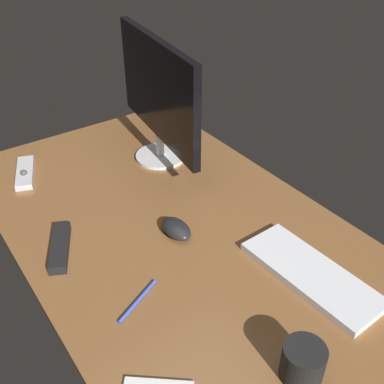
{
  "coord_description": "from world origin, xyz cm",
  "views": [
    {
      "loc": [
        89.99,
        -55.87,
        86.33
      ],
      "look_at": [
        -1.54,
        8.92,
        8.0
      ],
      "focal_mm": 43.36,
      "sensor_mm": 36.0,
      "label": 1
    }
  ],
  "objects_px": {
    "monitor": "(158,95)",
    "keyboard": "(311,274)",
    "tv_remote": "(60,247)",
    "pen": "(138,301)",
    "computer_mouse": "(176,229)",
    "coffee_mug": "(303,362)",
    "media_remote": "(25,173)"
  },
  "relations": [
    {
      "from": "monitor",
      "to": "keyboard",
      "type": "relative_size",
      "value": 1.5
    },
    {
      "from": "tv_remote",
      "to": "pen",
      "type": "xyz_separation_m",
      "value": [
        0.28,
        0.08,
        -0.01
      ]
    },
    {
      "from": "keyboard",
      "to": "pen",
      "type": "distance_m",
      "value": 0.44
    },
    {
      "from": "computer_mouse",
      "to": "tv_remote",
      "type": "xyz_separation_m",
      "value": [
        -0.12,
        -0.29,
        -0.01
      ]
    },
    {
      "from": "coffee_mug",
      "to": "monitor",
      "type": "bearing_deg",
      "value": 165.65
    },
    {
      "from": "monitor",
      "to": "tv_remote",
      "type": "relative_size",
      "value": 2.97
    },
    {
      "from": "monitor",
      "to": "tv_remote",
      "type": "bearing_deg",
      "value": -53.45
    },
    {
      "from": "computer_mouse",
      "to": "pen",
      "type": "relative_size",
      "value": 0.75
    },
    {
      "from": "monitor",
      "to": "tv_remote",
      "type": "distance_m",
      "value": 0.59
    },
    {
      "from": "monitor",
      "to": "media_remote",
      "type": "xyz_separation_m",
      "value": [
        -0.16,
        -0.43,
        -0.23
      ]
    },
    {
      "from": "computer_mouse",
      "to": "media_remote",
      "type": "bearing_deg",
      "value": -156.08
    },
    {
      "from": "keyboard",
      "to": "coffee_mug",
      "type": "xyz_separation_m",
      "value": [
        0.18,
        -0.22,
        0.03
      ]
    },
    {
      "from": "monitor",
      "to": "coffee_mug",
      "type": "distance_m",
      "value": 0.95
    },
    {
      "from": "media_remote",
      "to": "pen",
      "type": "relative_size",
      "value": 1.34
    },
    {
      "from": "monitor",
      "to": "pen",
      "type": "distance_m",
      "value": 0.71
    },
    {
      "from": "media_remote",
      "to": "coffee_mug",
      "type": "distance_m",
      "value": 1.08
    },
    {
      "from": "tv_remote",
      "to": "keyboard",
      "type": "bearing_deg",
      "value": 72.85
    },
    {
      "from": "coffee_mug",
      "to": "pen",
      "type": "xyz_separation_m",
      "value": [
        -0.36,
        -0.17,
        -0.04
      ]
    },
    {
      "from": "computer_mouse",
      "to": "tv_remote",
      "type": "relative_size",
      "value": 0.59
    },
    {
      "from": "computer_mouse",
      "to": "tv_remote",
      "type": "distance_m",
      "value": 0.32
    },
    {
      "from": "coffee_mug",
      "to": "media_remote",
      "type": "bearing_deg",
      "value": -169.09
    },
    {
      "from": "tv_remote",
      "to": "coffee_mug",
      "type": "distance_m",
      "value": 0.68
    },
    {
      "from": "tv_remote",
      "to": "coffee_mug",
      "type": "relative_size",
      "value": 2.11
    },
    {
      "from": "keyboard",
      "to": "coffee_mug",
      "type": "height_order",
      "value": "coffee_mug"
    },
    {
      "from": "keyboard",
      "to": "tv_remote",
      "type": "bearing_deg",
      "value": -135.89
    },
    {
      "from": "monitor",
      "to": "coffee_mug",
      "type": "height_order",
      "value": "monitor"
    },
    {
      "from": "media_remote",
      "to": "tv_remote",
      "type": "bearing_deg",
      "value": 14.62
    },
    {
      "from": "computer_mouse",
      "to": "pen",
      "type": "height_order",
      "value": "computer_mouse"
    },
    {
      "from": "keyboard",
      "to": "monitor",
      "type": "bearing_deg",
      "value": 177.4
    },
    {
      "from": "computer_mouse",
      "to": "pen",
      "type": "bearing_deg",
      "value": -54.05
    },
    {
      "from": "coffee_mug",
      "to": "tv_remote",
      "type": "bearing_deg",
      "value": -158.31
    },
    {
      "from": "computer_mouse",
      "to": "coffee_mug",
      "type": "relative_size",
      "value": 1.25
    }
  ]
}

